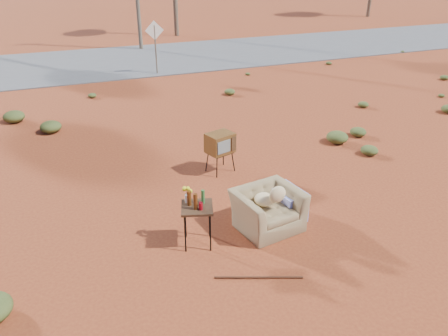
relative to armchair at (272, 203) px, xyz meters
name	(u,v)px	position (x,y,z in m)	size (l,w,h in m)	color
ground	(235,228)	(-0.67, 0.14, -0.47)	(140.00, 140.00, 0.00)	brown
highway	(111,62)	(-0.67, 15.14, -0.45)	(140.00, 7.00, 0.04)	#565659
armchair	(272,203)	(0.00, 0.00, 0.00)	(1.44, 1.06, 1.01)	olive
tv_unit	(220,144)	(-0.06, 2.48, 0.24)	(0.71, 0.63, 0.96)	black
side_table	(195,204)	(-1.50, -0.01, 0.32)	(0.68, 0.68, 1.08)	#3C2615
rusty_bar	(259,277)	(-0.88, -1.29, -0.45)	(0.04, 0.04, 1.41)	#522A16
road_sign	(155,38)	(0.83, 12.14, 1.03)	(0.78, 0.06, 2.19)	brown
scrub_patch	(141,143)	(-1.49, 4.55, -0.33)	(17.49, 8.07, 0.33)	#434E22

